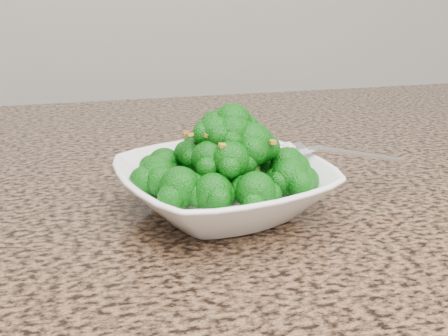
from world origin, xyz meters
name	(u,v)px	position (x,y,z in m)	size (l,w,h in m)	color
granite_counter	(154,204)	(0.00, 0.30, 0.89)	(1.64, 1.04, 0.03)	brown
bowl	(224,188)	(0.07, 0.23, 0.93)	(0.22, 0.22, 0.05)	white
broccoli_pile	(224,129)	(0.07, 0.23, 0.99)	(0.19, 0.19, 0.08)	#0B650B
garlic_topping	(224,89)	(0.07, 0.23, 1.03)	(0.12, 0.12, 0.01)	#BE882E
fork	(316,149)	(0.18, 0.24, 0.96)	(0.19, 0.03, 0.01)	silver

